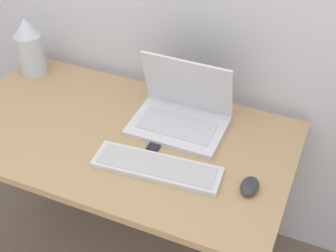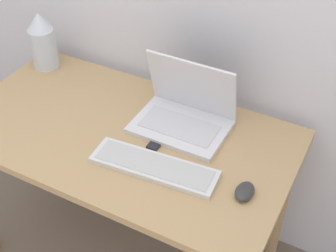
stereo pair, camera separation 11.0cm
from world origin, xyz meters
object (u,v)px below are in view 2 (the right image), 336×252
object	(u,v)px
laptop	(185,112)
vase	(43,41)
keyboard	(154,166)
mp3_player	(155,145)
mouse	(245,191)

from	to	relation	value
laptop	vase	world-z (taller)	laptop
keyboard	mp3_player	distance (m)	0.12
keyboard	vase	size ratio (longest dim) A/B	1.75
mouse	mp3_player	xyz separation A→B (m)	(-0.37, 0.07, -0.01)
laptop	mp3_player	xyz separation A→B (m)	(-0.04, -0.16, -0.05)
laptop	mouse	distance (m)	0.41
keyboard	mouse	distance (m)	0.32
mouse	laptop	bearing A→B (deg)	144.84
laptop	mp3_player	world-z (taller)	laptop
laptop	keyboard	xyz separation A→B (m)	(0.02, -0.27, -0.05)
mouse	mp3_player	bearing A→B (deg)	169.31
keyboard	vase	xyz separation A→B (m)	(-0.75, 0.35, 0.12)
keyboard	vase	world-z (taller)	vase
laptop	mp3_player	distance (m)	0.18
keyboard	mp3_player	world-z (taller)	keyboard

